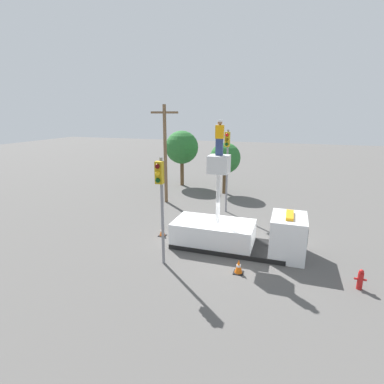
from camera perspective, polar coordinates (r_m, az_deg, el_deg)
The scene contains 11 objects.
ground_plane at distance 16.61m, azimuth 6.94°, elevation -10.41°, with size 120.00×120.00×0.00m, color #565451.
bucket_truck at distance 16.18m, azimuth 8.76°, elevation -7.79°, with size 6.88×2.40×4.97m.
worker at distance 15.21m, azimuth 5.27°, elevation 10.25°, with size 0.40×0.26×1.75m.
traffic_light_pole at distance 13.54m, azimuth -6.02°, elevation 0.19°, with size 0.34×0.57×5.16m.
traffic_light_across at distance 21.17m, azimuth 6.70°, elevation 6.96°, with size 0.34×0.57×5.93m.
fire_hydrant at distance 14.56m, azimuth 29.40°, elevation -14.31°, with size 0.46×0.22×0.89m.
traffic_cone_rear at distance 17.89m, azimuth -5.68°, elevation -7.47°, with size 0.43×0.43×0.60m.
traffic_cone_curbside at distance 14.12m, azimuth 8.87°, elevation -13.89°, with size 0.45×0.45×0.66m.
tree_left_bg at distance 26.59m, azimuth 6.34°, elevation 6.39°, with size 2.69×2.69×4.54m.
tree_right_bg at distance 29.47m, azimuth -1.94°, elevation 8.47°, with size 3.20×3.20×5.39m.
utility_pole at distance 23.68m, azimuth -5.12°, elevation 7.78°, with size 2.20×0.26×7.67m.
Camera 1 is at (2.84, -14.76, 7.08)m, focal length 28.00 mm.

